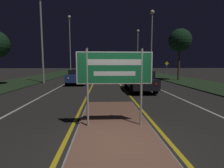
{
  "coord_description": "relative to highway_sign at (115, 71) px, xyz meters",
  "views": [
    {
      "loc": [
        -0.36,
        -3.96,
        2.03
      ],
      "look_at": [
        0.0,
        2.87,
        1.24
      ],
      "focal_mm": 28.0,
      "sensor_mm": 36.0,
      "label": 1
    }
  ],
  "objects": [
    {
      "name": "centre_line_yellow_right",
      "position": [
        1.36,
        23.63,
        -1.81
      ],
      "size": [
        0.12,
        70.0,
        0.01
      ],
      "color": "gold",
      "rests_on": "ground_plane"
    },
    {
      "name": "highway_sign",
      "position": [
        0.0,
        0.0,
        0.0
      ],
      "size": [
        2.32,
        0.07,
        2.4
      ],
      "color": "#9E9E99",
      "rests_on": "median_island"
    },
    {
      "name": "edge_line_white_right",
      "position": [
        7.2,
        23.63,
        -1.81
      ],
      "size": [
        0.1,
        70.0,
        0.01
      ],
      "color": "silver",
      "rests_on": "ground_plane"
    },
    {
      "name": "car_receding_3",
      "position": [
        6.09,
        40.29,
        -1.02
      ],
      "size": [
        1.96,
        4.21,
        1.51
      ],
      "color": "#4C514C",
      "rests_on": "ground_plane"
    },
    {
      "name": "lane_line_white_left",
      "position": [
        -4.2,
        23.63,
        -1.81
      ],
      "size": [
        0.12,
        70.0,
        0.01
      ],
      "color": "silver",
      "rests_on": "ground_plane"
    },
    {
      "name": "streetlight_left_far",
      "position": [
        -6.64,
        29.37,
        5.42
      ],
      "size": [
        0.56,
        0.56,
        11.16
      ],
      "color": "#9E9E99",
      "rests_on": "ground_plane"
    },
    {
      "name": "lane_line_white_right",
      "position": [
        4.2,
        23.63,
        -1.81
      ],
      "size": [
        0.12,
        70.0,
        0.01
      ],
      "color": "silver",
      "rests_on": "ground_plane"
    },
    {
      "name": "car_receding_2",
      "position": [
        5.84,
        27.65,
        -1.05
      ],
      "size": [
        1.99,
        4.22,
        1.44
      ],
      "color": "navy",
      "rests_on": "ground_plane"
    },
    {
      "name": "streetlight_left_near",
      "position": [
        -6.62,
        13.45,
        3.61
      ],
      "size": [
        0.47,
        0.47,
        8.84
      ],
      "color": "#9E9E99",
      "rests_on": "ground_plane"
    },
    {
      "name": "roadside_palm_right",
      "position": [
        8.73,
        15.16,
        2.96
      ],
      "size": [
        2.64,
        2.64,
        6.05
      ],
      "color": "#4C3823",
      "rests_on": "verge_right"
    },
    {
      "name": "verge_left",
      "position": [
        -9.5,
        18.63,
        -1.77
      ],
      "size": [
        5.0,
        100.0,
        0.08
      ],
      "color": "#23381E",
      "rests_on": "ground_plane"
    },
    {
      "name": "car_receding_0",
      "position": [
        2.42,
        7.64,
        -1.01
      ],
      "size": [
        1.84,
        4.81,
        1.53
      ],
      "color": "black",
      "rests_on": "ground_plane"
    },
    {
      "name": "verge_right",
      "position": [
        9.5,
        18.63,
        -1.77
      ],
      "size": [
        5.0,
        100.0,
        0.08
      ],
      "color": "#23381E",
      "rests_on": "ground_plane"
    },
    {
      "name": "streetlight_right_far",
      "position": [
        6.54,
        29.26,
        4.0
      ],
      "size": [
        0.56,
        0.56,
        8.67
      ],
      "color": "#9E9E99",
      "rests_on": "ground_plane"
    },
    {
      "name": "streetlight_right_near",
      "position": [
        6.34,
        18.73,
        4.52
      ],
      "size": [
        0.6,
        0.6,
        9.23
      ],
      "color": "#9E9E99",
      "rests_on": "ground_plane"
    },
    {
      "name": "ground_plane",
      "position": [
        0.0,
        -1.37,
        -1.81
      ],
      "size": [
        160.0,
        160.0,
        0.0
      ],
      "primitive_type": "plane",
      "color": "#282623"
    },
    {
      "name": "centre_line_yellow_left",
      "position": [
        -1.36,
        23.63,
        -1.81
      ],
      "size": [
        0.12,
        70.0,
        0.01
      ],
      "color": "gold",
      "rests_on": "ground_plane"
    },
    {
      "name": "car_approaching_0",
      "position": [
        -2.88,
        12.26,
        -1.03
      ],
      "size": [
        1.87,
        4.07,
        1.45
      ],
      "color": "navy",
      "rests_on": "ground_plane"
    },
    {
      "name": "car_receding_1",
      "position": [
        2.68,
        16.2,
        -1.05
      ],
      "size": [
        2.0,
        4.34,
        1.39
      ],
      "color": "silver",
      "rests_on": "ground_plane"
    },
    {
      "name": "edge_line_white_left",
      "position": [
        -7.2,
        23.63,
        -1.81
      ],
      "size": [
        0.1,
        70.0,
        0.01
      ],
      "color": "silver",
      "rests_on": "ground_plane"
    },
    {
      "name": "warning_sign",
      "position": [
        9.2,
        20.39,
        -0.34
      ],
      "size": [
        0.6,
        0.06,
        2.31
      ],
      "color": "#9E9E99",
      "rests_on": "verge_right"
    },
    {
      "name": "median_island",
      "position": [
        0.0,
        0.0,
        -1.77
      ],
      "size": [
        2.35,
        6.95,
        0.1
      ],
      "color": "#999993",
      "rests_on": "ground_plane"
    }
  ]
}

